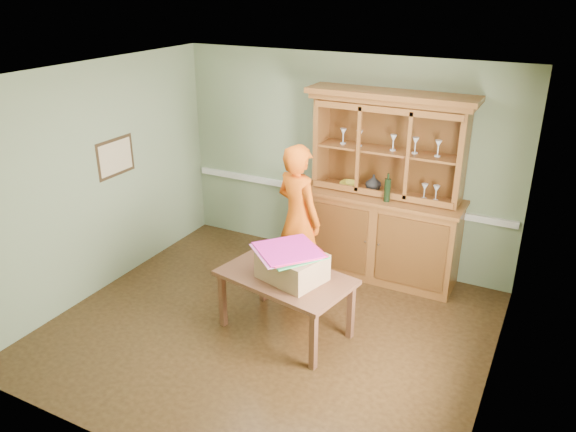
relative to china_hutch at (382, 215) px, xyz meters
The scene contains 14 objects.
floor 2.02m from the china_hutch, 110.47° to the right, with size 4.50×4.50×0.00m, color #4A3217.
ceiling 2.64m from the china_hutch, 110.47° to the right, with size 4.50×4.50×0.00m, color white.
wall_back 0.88m from the china_hutch, 157.71° to the left, with size 4.50×4.50×0.00m, color gray.
wall_left 3.42m from the china_hutch, 149.09° to the right, with size 4.00×4.00×0.00m, color gray.
wall_right 2.42m from the china_hutch, 47.27° to the right, with size 4.00×4.00×0.00m, color gray.
wall_front 3.83m from the china_hutch, 99.83° to the right, with size 4.50×4.50×0.00m, color gray.
chair_rail 0.70m from the china_hutch, 159.63° to the left, with size 4.41×0.05×0.08m, color silver.
framed_map 3.30m from the china_hutch, 153.49° to the right, with size 0.03×0.60×0.46m.
window_panel 2.67m from the china_hutch, 52.14° to the right, with size 0.03×0.96×1.36m.
china_hutch is the anchor object (origin of this frame).
dining_table 1.75m from the china_hutch, 105.73° to the right, with size 1.48×1.05×0.68m.
cardboard_box 1.74m from the china_hutch, 102.76° to the right, with size 0.61×0.49×0.29m, color #9D7451.
kite_stack 1.77m from the china_hutch, 104.10° to the right, with size 0.81×0.81×0.04m.
person 1.09m from the china_hutch, 136.57° to the right, with size 0.66×0.43×1.81m, color #EE5E0F.
Camera 1 is at (2.54, -4.47, 3.52)m, focal length 35.00 mm.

